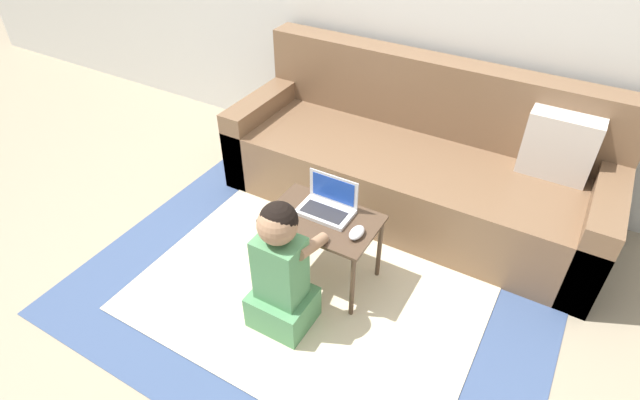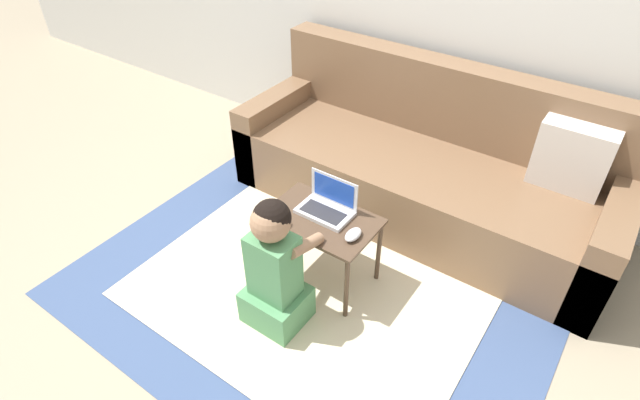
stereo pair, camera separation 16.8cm
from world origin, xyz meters
name	(u,v)px [view 2 (the right image)]	position (x,y,z in m)	size (l,w,h in m)	color
ground_plane	(281,297)	(0.00, 0.00, 0.00)	(16.00, 16.00, 0.00)	gray
area_rug	(302,296)	(0.09, 0.07, 0.00)	(2.39, 1.63, 0.01)	#3D517A
couch	(425,169)	(0.26, 1.09, 0.29)	(2.24, 0.81, 0.86)	brown
laptop_desk	(322,226)	(0.09, 0.24, 0.36)	(0.55, 0.36, 0.41)	#4C3828
laptop	(327,207)	(0.08, 0.30, 0.45)	(0.27, 0.17, 0.18)	silver
computer_mouse	(353,235)	(0.29, 0.21, 0.43)	(0.06, 0.11, 0.04)	silver
person_seated	(275,269)	(0.07, -0.11, 0.34)	(0.28, 0.35, 0.72)	#518E5B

